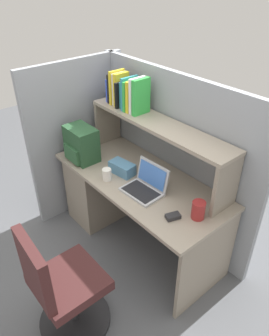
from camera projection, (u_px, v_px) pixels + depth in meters
name	position (u px, v px, depth m)	size (l,w,h in m)	color
ground_plane	(138.00, 240.00, 3.13)	(8.00, 8.00, 0.00)	#595B60
desk	(113.00, 188.00, 3.16)	(1.60, 0.70, 0.73)	gray
cubicle_partition_rear	(171.00, 158.00, 2.91)	(1.84, 0.05, 1.55)	gray
cubicle_partition_left	(79.00, 139.00, 3.22)	(0.05, 1.06, 1.55)	gray
overhead_hutch	(158.00, 133.00, 2.64)	(1.44, 0.28, 0.45)	gray
reference_books_on_shelf	(127.00, 93.00, 2.77)	(0.42, 0.19, 0.30)	blue
laptop	(145.00, 186.00, 2.55)	(0.32, 0.27, 0.22)	#B7BABF
backpack	(81.00, 144.00, 2.90)	(0.30, 0.23, 0.31)	#264C2D
computer_mouse	(173.00, 216.00, 2.30)	(0.06, 0.10, 0.03)	#262628
paper_cup	(107.00, 174.00, 2.68)	(0.08, 0.08, 0.10)	white
tissue_box	(122.00, 168.00, 2.76)	(0.22, 0.12, 0.10)	teal
snack_canister	(198.00, 210.00, 2.28)	(0.10, 0.10, 0.14)	maroon
office_chair	(63.00, 291.00, 2.19)	(0.52, 0.52, 0.93)	black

